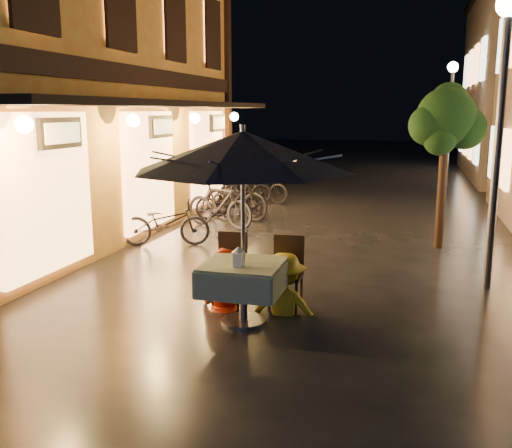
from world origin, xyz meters
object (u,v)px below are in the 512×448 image
(patio_umbrella, at_px, (243,151))
(table_lantern, at_px, (239,256))
(person_yellow, at_px, (285,255))
(bicycle_0, at_px, (165,223))
(cafe_table, at_px, (243,278))
(person_orange, at_px, (224,249))
(streetlamp_near, at_px, (502,89))

(patio_umbrella, relative_size, table_lantern, 10.72)
(patio_umbrella, relative_size, person_yellow, 1.72)
(person_yellow, height_order, bicycle_0, person_yellow)
(cafe_table, relative_size, person_orange, 0.62)
(patio_umbrella, bearing_deg, streetlamp_near, 36.71)
(table_lantern, height_order, person_yellow, person_yellow)
(patio_umbrella, xyz_separation_m, bicycle_0, (-2.67, 3.60, -1.69))
(cafe_table, bearing_deg, bicycle_0, 126.52)
(table_lantern, height_order, person_orange, person_orange)
(person_orange, xyz_separation_m, person_yellow, (0.83, -0.02, -0.02))
(cafe_table, height_order, person_orange, person_orange)
(person_yellow, xyz_separation_m, bicycle_0, (-3.08, 3.09, -0.32))
(patio_umbrella, height_order, person_yellow, patio_umbrella)
(person_yellow, bearing_deg, patio_umbrella, 46.91)
(streetlamp_near, xyz_separation_m, table_lantern, (-3.12, -2.53, -2.00))
(cafe_table, height_order, bicycle_0, bicycle_0)
(streetlamp_near, bearing_deg, cafe_table, -143.29)
(patio_umbrella, distance_m, person_yellow, 1.52)
(cafe_table, relative_size, bicycle_0, 0.57)
(streetlamp_near, distance_m, cafe_table, 4.54)
(streetlamp_near, distance_m, patio_umbrella, 3.97)
(streetlamp_near, distance_m, person_yellow, 3.91)
(cafe_table, bearing_deg, patio_umbrella, -63.43)
(table_lantern, relative_size, person_yellow, 0.16)
(person_orange, distance_m, bicycle_0, 3.82)
(person_yellow, bearing_deg, person_orange, -5.59)
(person_orange, bearing_deg, streetlamp_near, -138.22)
(streetlamp_near, bearing_deg, table_lantern, -141.04)
(bicycle_0, bearing_deg, person_orange, -162.72)
(patio_umbrella, height_order, person_orange, patio_umbrella)
(streetlamp_near, xyz_separation_m, bicycle_0, (-5.79, 1.27, -2.46))
(patio_umbrella, relative_size, person_orange, 1.69)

